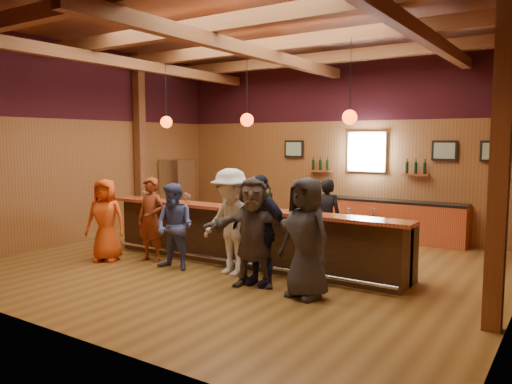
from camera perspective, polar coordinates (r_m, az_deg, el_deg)
room at (r=9.28m, az=-0.84°, el=11.39°), size 9.04×9.00×4.52m
bar_counter at (r=9.48m, az=-0.42°, el=-5.07°), size 6.30×1.07×1.11m
back_bar_cabinet at (r=12.13m, az=13.76°, el=-3.02°), size 4.00×0.52×0.95m
window at (r=12.34m, az=12.54°, el=4.50°), size 0.95×0.09×0.95m
framed_pictures at (r=12.05m, az=16.39°, el=4.61°), size 5.35×0.05×0.45m
wine_shelves at (r=12.30m, az=12.38°, el=2.50°), size 3.00×0.18×0.30m
pendant_lights at (r=9.19m, az=-1.04°, el=8.28°), size 4.24×0.24×1.37m
stainless_fridge at (r=13.86m, az=-8.98°, el=-0.05°), size 0.70×0.70×1.80m
customer_orange at (r=10.07m, az=-16.80°, el=-3.08°), size 0.92×0.80×1.59m
customer_redvest at (r=9.82m, az=-11.90°, el=-3.09°), size 0.63×0.46×1.62m
customer_denim at (r=9.11m, az=-9.28°, el=-3.93°), size 0.81×0.66×1.57m
customer_white at (r=8.65m, az=-2.88°, el=-3.43°), size 1.27×0.82×1.85m
customer_navy at (r=8.04m, az=0.43°, el=-4.35°), size 1.06×0.45×1.79m
customer_brown at (r=7.96m, az=-0.28°, el=-4.54°), size 1.72×1.08×1.77m
customer_dark at (r=7.42m, az=5.70°, el=-5.23°), size 0.99×0.75×1.80m
bartender at (r=9.93m, az=8.03°, el=-3.00°), size 0.68×0.58×1.60m
ice_bucket at (r=9.09m, az=-0.37°, el=-1.11°), size 0.20×0.20×0.21m
bottle_a at (r=8.88m, az=1.62°, el=-0.98°), size 0.08×0.08×0.39m
bottle_b at (r=8.64m, az=4.81°, el=-1.33°), size 0.07×0.07×0.34m
glass_a at (r=10.84m, az=-12.68°, el=-0.05°), size 0.07×0.07×0.16m
glass_b at (r=10.40m, az=-11.65°, el=-0.27°), size 0.07×0.07×0.17m
glass_c at (r=10.03m, az=-8.04°, el=-0.37°), size 0.08×0.08×0.18m
glass_d at (r=9.83m, az=-7.70°, el=-0.52°), size 0.08×0.08×0.17m
glass_e at (r=9.33m, az=-3.59°, el=-0.87°), size 0.07×0.07×0.16m
glass_f at (r=8.61m, az=4.05°, el=-1.31°), size 0.09×0.09×0.19m
glass_g at (r=8.49m, az=5.28°, el=-1.46°), size 0.08×0.08×0.19m
glass_h at (r=8.04m, az=10.57°, el=-2.10°), size 0.07×0.07×0.16m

